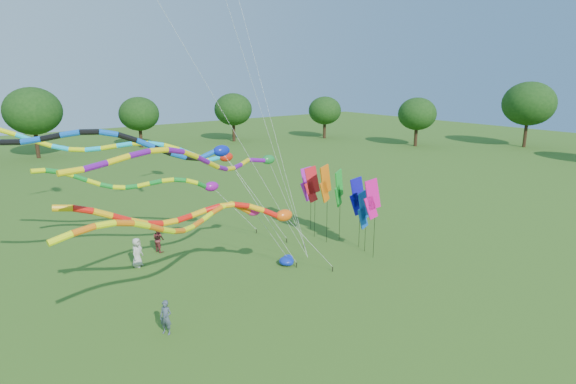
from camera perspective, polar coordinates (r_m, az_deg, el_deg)
ground at (r=24.54m, az=3.94°, el=-12.48°), size 160.00×160.00×0.00m
tree_ring at (r=18.69m, az=20.66°, el=-3.67°), size 114.24×122.62×9.67m
tube_kite_red at (r=23.07m, az=-8.85°, el=-2.61°), size 13.48×1.75×6.45m
tube_kite_orange at (r=21.58m, az=-10.61°, el=-3.09°), size 13.13×4.83×6.54m
tube_kite_purple at (r=22.05m, az=-8.84°, el=3.65°), size 14.77×5.51×8.80m
tube_kite_blue at (r=23.27m, az=-17.37°, el=5.26°), size 14.71×3.57×9.15m
tube_kite_cyan at (r=28.44m, az=-16.22°, el=4.81°), size 14.69×5.20×8.69m
tube_kite_green at (r=30.84m, az=-15.52°, el=1.06°), size 12.83×3.02×6.27m
banner_pole_magenta_a at (r=28.59m, az=9.94°, el=-0.86°), size 1.14×0.38×4.95m
banner_pole_red at (r=31.87m, az=2.84°, el=0.88°), size 1.14×0.38×4.93m
banner_pole_orange at (r=30.66m, az=4.44°, el=0.96°), size 1.16×0.28×5.27m
banner_pole_violet at (r=33.54m, az=2.36°, el=0.94°), size 1.11×0.48×4.58m
banner_pole_green at (r=31.16m, az=6.05°, el=0.42°), size 1.12×0.47×4.89m
banner_pole_blue_a at (r=29.71m, az=8.97°, el=-2.07°), size 1.16×0.17×4.02m
banner_pole_blue_b at (r=30.30m, az=8.21°, el=-0.52°), size 1.15×0.34×4.64m
blue_nylon_heap at (r=28.79m, az=0.03°, el=-7.82°), size 1.36×1.45×0.50m
person_a at (r=29.16m, az=-17.46°, el=-6.84°), size 1.00×0.95×1.72m
person_b at (r=21.86m, az=-14.28°, el=-14.21°), size 0.61×0.67×1.54m
person_c at (r=31.13m, az=-15.08°, el=-5.43°), size 0.77×0.90×1.61m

